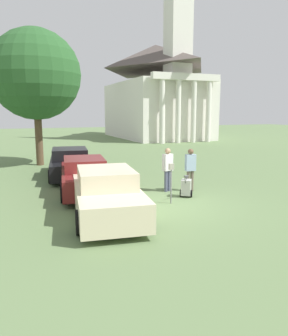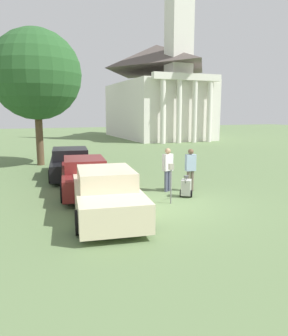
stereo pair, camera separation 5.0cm
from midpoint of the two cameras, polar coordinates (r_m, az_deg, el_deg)
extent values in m
plane|color=#607A4C|center=(11.79, 4.14, -6.39)|extent=(120.00, 120.00, 0.00)
cube|color=beige|center=(10.63, -6.85, -4.96)|extent=(2.60, 5.45, 0.80)
cube|color=beige|center=(10.28, -6.78, -1.65)|extent=(1.95, 2.41, 0.54)
cylinder|color=black|center=(12.20, -12.12, -4.37)|extent=(0.27, 0.71, 0.69)
cylinder|color=black|center=(12.38, -3.50, -3.95)|extent=(0.27, 0.71, 0.69)
cylinder|color=black|center=(9.08, -11.40, -9.27)|extent=(0.27, 0.71, 0.69)
cylinder|color=black|center=(9.33, 0.17, -8.55)|extent=(0.27, 0.71, 0.69)
cube|color=maroon|center=(13.79, -10.47, -1.67)|extent=(2.48, 5.32, 0.75)
cube|color=maroon|center=(13.48, -10.49, 0.71)|extent=(1.86, 2.35, 0.48)
cylinder|color=black|center=(15.37, -14.08, -1.41)|extent=(0.28, 0.77, 0.76)
cylinder|color=black|center=(15.46, -7.57, -1.14)|extent=(0.28, 0.77, 0.76)
cylinder|color=black|center=(12.27, -14.07, -4.20)|extent=(0.28, 0.77, 0.76)
cylinder|color=black|center=(12.38, -5.91, -3.84)|extent=(0.28, 0.77, 0.76)
cube|color=black|center=(17.24, -12.84, 0.40)|extent=(2.60, 5.33, 0.74)
cube|color=black|center=(16.95, -12.90, 2.43)|extent=(1.96, 2.36, 0.55)
cylinder|color=black|center=(18.85, -15.76, 0.38)|extent=(0.27, 0.67, 0.65)
cylinder|color=black|center=(18.88, -10.08, 0.61)|extent=(0.27, 0.67, 0.65)
cylinder|color=black|center=(15.73, -16.09, -1.44)|extent=(0.27, 0.67, 0.65)
cylinder|color=black|center=(15.76, -9.27, -1.16)|extent=(0.27, 0.67, 0.65)
cylinder|color=slate|center=(11.81, 4.61, -3.27)|extent=(0.05, 0.05, 1.24)
cube|color=gray|center=(11.66, 4.66, 0.24)|extent=(0.18, 0.09, 0.22)
cylinder|color=#515670|center=(13.69, 4.27, -2.23)|extent=(0.14, 0.14, 0.88)
cylinder|color=#515670|center=(13.58, 3.74, -2.32)|extent=(0.14, 0.14, 0.88)
cube|color=silver|center=(13.50, 4.04, 1.00)|extent=(0.46, 0.32, 0.70)
sphere|color=tan|center=(13.43, 4.07, 2.96)|extent=(0.24, 0.24, 0.24)
cylinder|color=#665B4C|center=(13.83, 8.24, -2.22)|extent=(0.14, 0.14, 0.86)
cylinder|color=#665B4C|center=(13.76, 7.59, -2.26)|extent=(0.14, 0.14, 0.86)
cube|color=#99B2CC|center=(13.66, 7.99, 0.94)|extent=(0.44, 0.27, 0.68)
sphere|color=brown|center=(13.59, 8.04, 2.85)|extent=(0.23, 0.23, 0.23)
cube|color=#B2B2AD|center=(12.83, 7.25, -3.34)|extent=(0.55, 0.57, 0.60)
cone|color=#59595B|center=(12.75, 7.29, -1.68)|extent=(0.18, 0.18, 0.16)
cylinder|color=#4C4C4C|center=(12.29, 7.04, -2.01)|extent=(0.37, 0.50, 0.43)
cylinder|color=black|center=(12.91, 6.30, -4.35)|extent=(0.20, 0.26, 0.28)
cylinder|color=black|center=(12.87, 8.16, -4.45)|extent=(0.20, 0.26, 0.28)
cube|color=silver|center=(42.79, 1.92, 9.96)|extent=(9.31, 14.98, 6.88)
pyramid|color=#564C47|center=(43.31, 1.97, 18.65)|extent=(9.50, 15.28, 3.10)
cylinder|color=silver|center=(34.27, 3.12, 9.72)|extent=(0.56, 0.56, 6.54)
cylinder|color=silver|center=(35.10, 5.92, 9.69)|extent=(0.56, 0.56, 6.54)
cylinder|color=silver|center=(36.00, 8.58, 9.63)|extent=(0.56, 0.56, 6.54)
cylinder|color=silver|center=(36.98, 11.10, 9.56)|extent=(0.56, 0.56, 6.54)
cube|color=silver|center=(35.72, 7.40, 15.47)|extent=(7.92, 0.70, 0.70)
cube|color=silver|center=(38.59, 5.94, 24.00)|extent=(2.40, 2.40, 11.85)
cylinder|color=brown|center=(21.27, -17.88, 4.75)|extent=(0.44, 0.44, 3.19)
sphere|color=#285628|center=(21.32, -18.44, 15.19)|extent=(5.37, 5.37, 5.37)
camera|label=1|loc=(0.03, -90.11, -0.02)|focal=35.00mm
camera|label=2|loc=(0.03, 89.89, 0.02)|focal=35.00mm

